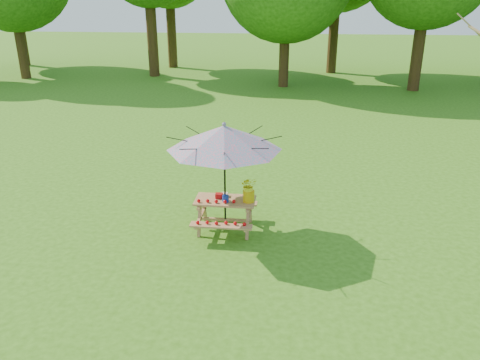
# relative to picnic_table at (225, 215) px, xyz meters

# --- Properties ---
(picnic_table) EXTENTS (1.20, 1.32, 0.67)m
(picnic_table) POSITION_rel_picnic_table_xyz_m (0.00, 0.00, 0.00)
(picnic_table) COLOR #A7714B
(picnic_table) RESTS_ON ground
(patio_umbrella) EXTENTS (2.53, 2.53, 2.25)m
(patio_umbrella) POSITION_rel_picnic_table_xyz_m (0.00, 0.00, 1.62)
(patio_umbrella) COLOR black
(patio_umbrella) RESTS_ON ground
(produce_bins) EXTENTS (0.29, 0.40, 0.13)m
(produce_bins) POSITION_rel_picnic_table_xyz_m (-0.04, 0.01, 0.40)
(produce_bins) COLOR #AC0D0F
(produce_bins) RESTS_ON picnic_table
(tomatoes_row) EXTENTS (0.77, 0.13, 0.07)m
(tomatoes_row) POSITION_rel_picnic_table_xyz_m (-0.15, -0.18, 0.38)
(tomatoes_row) COLOR red
(tomatoes_row) RESTS_ON picnic_table
(flower_bucket) EXTENTS (0.37, 0.34, 0.51)m
(flower_bucket) POSITION_rel_picnic_table_xyz_m (0.48, -0.04, 0.62)
(flower_bucket) COLOR #D9A30B
(flower_bucket) RESTS_ON picnic_table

